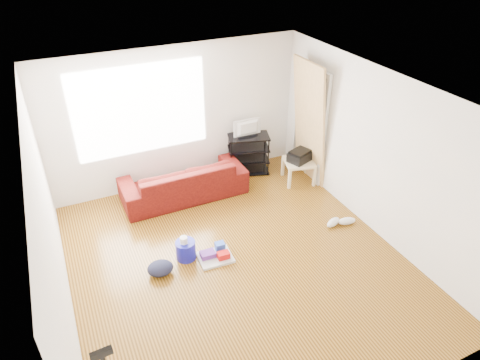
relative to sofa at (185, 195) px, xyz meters
name	(u,v)px	position (x,y,z in m)	size (l,w,h in m)	color
room	(238,182)	(0.21, -1.80, 1.25)	(4.51, 5.01, 2.51)	#482C09
sofa	(185,195)	(0.00, 0.00, 0.00)	(2.15, 0.84, 0.63)	#310506
tv_stand	(248,154)	(1.39, 0.27, 0.39)	(0.85, 0.64, 0.76)	black
tv	(249,128)	(1.39, 0.27, 0.92)	(0.54, 0.07, 0.31)	black
side_table	(299,164)	(2.08, -0.42, 0.35)	(0.63, 0.63, 0.42)	#C0B58F
printer	(300,156)	(2.08, -0.42, 0.52)	(0.48, 0.42, 0.21)	black
bucket	(186,257)	(-0.50, -1.55, 0.00)	(0.29, 0.29, 0.29)	#13149E
toilet_paper	(184,248)	(-0.52, -1.55, 0.19)	(0.11, 0.11, 0.10)	silver
cleaning_tray	(216,255)	(-0.11, -1.73, 0.05)	(0.50, 0.41, 0.17)	silver
backpack	(161,273)	(-0.93, -1.71, 0.00)	(0.36, 0.29, 0.20)	black
sneakers	(340,222)	(1.98, -1.86, 0.06)	(0.53, 0.27, 0.12)	silver
door_panel	(304,177)	(2.26, -0.37, 0.00)	(0.04, 0.90, 2.24)	#AA854D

